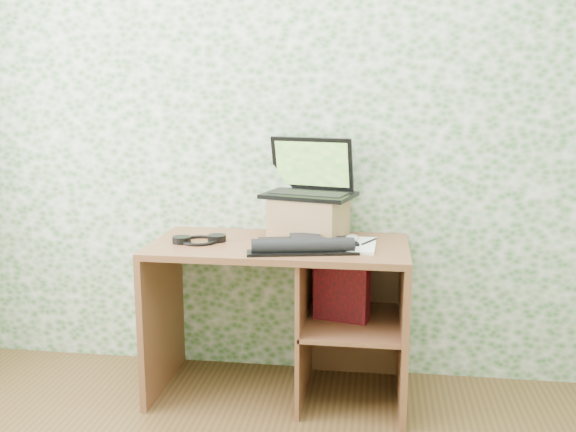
# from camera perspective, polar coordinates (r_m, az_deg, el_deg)

# --- Properties ---
(wall_back) EXTENTS (3.50, 0.00, 3.50)m
(wall_back) POSITION_cam_1_polar(r_m,az_deg,el_deg) (3.23, 0.04, 8.38)
(wall_back) COLOR white
(wall_back) RESTS_ON ground
(desk) EXTENTS (1.20, 0.60, 0.75)m
(desk) POSITION_cam_1_polar(r_m,az_deg,el_deg) (3.09, 0.75, -7.21)
(desk) COLOR brown
(desk) RESTS_ON floor
(riser) EXTENTS (0.39, 0.35, 0.20)m
(riser) POSITION_cam_1_polar(r_m,az_deg,el_deg) (3.11, 1.87, -0.12)
(riser) COLOR olive
(riser) RESTS_ON desk
(laptop) EXTENTS (0.48, 0.39, 0.28)m
(laptop) POSITION_cam_1_polar(r_m,az_deg,el_deg) (3.12, 1.98, 3.01)
(laptop) COLOR black
(laptop) RESTS_ON riser
(keyboard) EXTENTS (0.50, 0.34, 0.07)m
(keyboard) POSITION_cam_1_polar(r_m,az_deg,el_deg) (2.87, 1.47, -2.59)
(keyboard) COLOR black
(keyboard) RESTS_ON desk
(headphones) EXTENTS (0.24, 0.23, 0.03)m
(headphones) POSITION_cam_1_polar(r_m,az_deg,el_deg) (3.05, -7.88, -2.11)
(headphones) COLOR black
(headphones) RESTS_ON desk
(notepad) EXTENTS (0.22, 0.30, 0.01)m
(notepad) POSITION_cam_1_polar(r_m,az_deg,el_deg) (2.95, 5.77, -2.58)
(notepad) COLOR white
(notepad) RESTS_ON desk
(mouse) EXTENTS (0.08, 0.11, 0.03)m
(mouse) POSITION_cam_1_polar(r_m,az_deg,el_deg) (2.94, 5.73, -2.18)
(mouse) COLOR silver
(mouse) RESTS_ON notepad
(pen) EXTENTS (0.07, 0.13, 0.01)m
(pen) POSITION_cam_1_polar(r_m,az_deg,el_deg) (2.99, 7.23, -2.25)
(pen) COLOR black
(pen) RESTS_ON notepad
(red_box) EXTENTS (0.27, 0.14, 0.31)m
(red_box) POSITION_cam_1_polar(r_m,az_deg,el_deg) (3.03, 4.79, -6.44)
(red_box) COLOR maroon
(red_box) RESTS_ON desk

